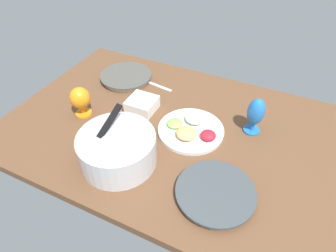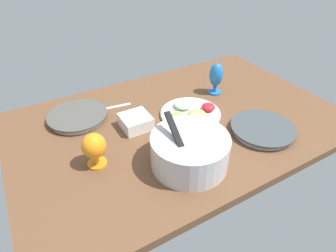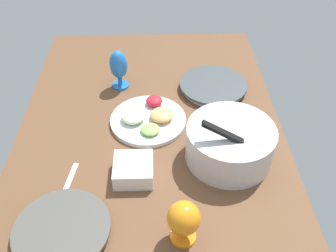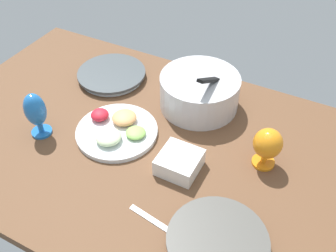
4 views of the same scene
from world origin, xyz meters
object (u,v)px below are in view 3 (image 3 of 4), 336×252
(mixing_bowl, at_px, (230,142))
(hurricane_glass_orange, at_px, (184,219))
(dinner_plate_left, at_px, (213,86))
(dinner_plate_right, at_px, (62,230))
(fruit_platter, at_px, (149,118))
(square_bowl_white, at_px, (133,169))
(hurricane_glass_blue, at_px, (119,66))

(mixing_bowl, distance_m, hurricane_glass_orange, 0.37)
(dinner_plate_left, bearing_deg, dinner_plate_right, -36.98)
(dinner_plate_right, height_order, mixing_bowl, mixing_bowl)
(mixing_bowl, relative_size, fruit_platter, 1.03)
(dinner_plate_left, relative_size, mixing_bowl, 0.95)
(hurricane_glass_orange, xyz_separation_m, square_bowl_white, (-0.25, -0.15, -0.06))
(hurricane_glass_orange, bearing_deg, hurricane_glass_blue, -163.27)
(dinner_plate_left, bearing_deg, fruit_platter, -53.40)
(fruit_platter, xyz_separation_m, square_bowl_white, (0.28, -0.05, 0.02))
(dinner_plate_left, distance_m, fruit_platter, 0.35)
(hurricane_glass_orange, bearing_deg, dinner_plate_left, 166.41)
(mixing_bowl, bearing_deg, hurricane_glass_orange, -29.49)
(hurricane_glass_orange, distance_m, square_bowl_white, 0.30)
(mixing_bowl, bearing_deg, dinner_plate_left, -179.30)
(dinner_plate_right, height_order, square_bowl_white, square_bowl_white)
(hurricane_glass_orange, height_order, square_bowl_white, hurricane_glass_orange)
(hurricane_glass_orange, bearing_deg, dinner_plate_right, -93.76)
(dinner_plate_right, distance_m, square_bowl_white, 0.30)
(fruit_platter, bearing_deg, dinner_plate_right, -26.78)
(mixing_bowl, height_order, square_bowl_white, mixing_bowl)
(hurricane_glass_blue, relative_size, square_bowl_white, 1.35)
(dinner_plate_left, bearing_deg, mixing_bowl, 0.70)
(hurricane_glass_blue, height_order, hurricane_glass_orange, hurricane_glass_blue)
(fruit_platter, xyz_separation_m, hurricane_glass_blue, (-0.25, -0.13, 0.09))
(dinner_plate_right, xyz_separation_m, hurricane_glass_blue, (-0.75, 0.13, 0.09))
(dinner_plate_left, xyz_separation_m, hurricane_glass_orange, (0.74, -0.18, 0.08))
(fruit_platter, bearing_deg, dinner_plate_left, 126.60)
(dinner_plate_right, relative_size, mixing_bowl, 0.94)
(dinner_plate_left, bearing_deg, square_bowl_white, -34.00)
(dinner_plate_left, bearing_deg, hurricane_glass_blue, -95.22)
(dinner_plate_right, bearing_deg, hurricane_glass_orange, 86.24)
(dinner_plate_right, bearing_deg, dinner_plate_left, 143.02)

